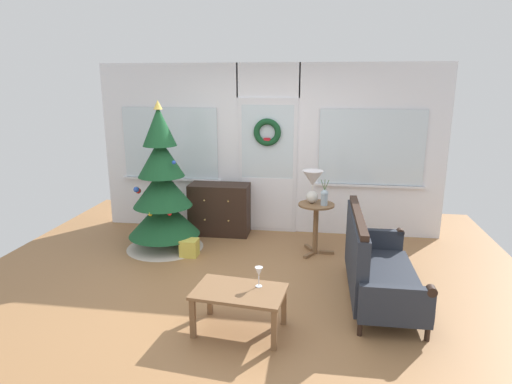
% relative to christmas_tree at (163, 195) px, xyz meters
% --- Properties ---
extents(ground_plane, '(6.76, 6.76, 0.00)m').
position_rel_christmas_tree_xyz_m(ground_plane, '(1.34, -1.10, -0.77)').
color(ground_plane, '#996B42').
extents(back_wall_with_door, '(5.20, 0.19, 2.55)m').
position_rel_christmas_tree_xyz_m(back_wall_with_door, '(1.34, 0.98, 0.51)').
color(back_wall_with_door, white).
rests_on(back_wall_with_door, ground).
extents(christmas_tree, '(1.07, 1.07, 2.05)m').
position_rel_christmas_tree_xyz_m(christmas_tree, '(0.00, 0.00, 0.00)').
color(christmas_tree, '#4C331E').
rests_on(christmas_tree, ground).
extents(dresser_cabinet, '(0.91, 0.45, 0.78)m').
position_rel_christmas_tree_xyz_m(dresser_cabinet, '(0.64, 0.69, -0.38)').
color(dresser_cabinet, black).
rests_on(dresser_cabinet, ground).
extents(settee_sofa, '(0.74, 1.65, 0.96)m').
position_rel_christmas_tree_xyz_m(settee_sofa, '(2.74, -1.10, -0.39)').
color(settee_sofa, black).
rests_on(settee_sofa, ground).
extents(side_table, '(0.50, 0.48, 0.70)m').
position_rel_christmas_tree_xyz_m(side_table, '(2.10, 0.09, -0.27)').
color(side_table, brown).
rests_on(side_table, ground).
extents(table_lamp, '(0.28, 0.28, 0.44)m').
position_rel_christmas_tree_xyz_m(table_lamp, '(2.04, 0.13, 0.22)').
color(table_lamp, silver).
rests_on(table_lamp, side_table).
extents(flower_vase, '(0.11, 0.10, 0.35)m').
position_rel_christmas_tree_xyz_m(flower_vase, '(2.20, 0.03, 0.05)').
color(flower_vase, '#99ADBC').
rests_on(flower_vase, side_table).
extents(coffee_table, '(0.89, 0.61, 0.42)m').
position_rel_christmas_tree_xyz_m(coffee_table, '(1.44, -1.94, -0.42)').
color(coffee_table, brown).
rests_on(coffee_table, ground).
extents(wine_glass, '(0.08, 0.08, 0.20)m').
position_rel_christmas_tree_xyz_m(wine_glass, '(1.61, -1.85, -0.21)').
color(wine_glass, silver).
rests_on(wine_glass, coffee_table).
extents(gift_box, '(0.23, 0.21, 0.23)m').
position_rel_christmas_tree_xyz_m(gift_box, '(0.43, -0.25, -0.66)').
color(gift_box, '#D8C64C').
rests_on(gift_box, ground).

